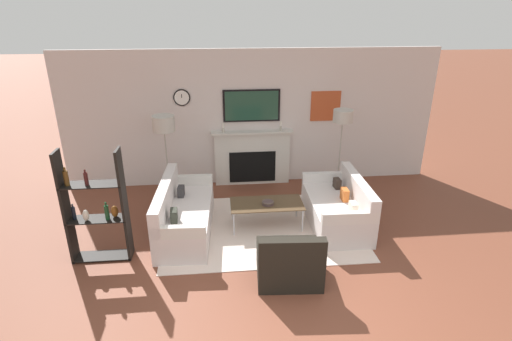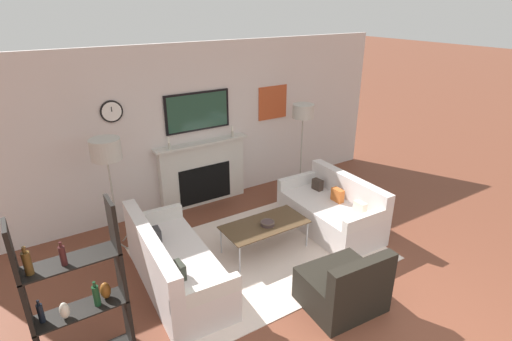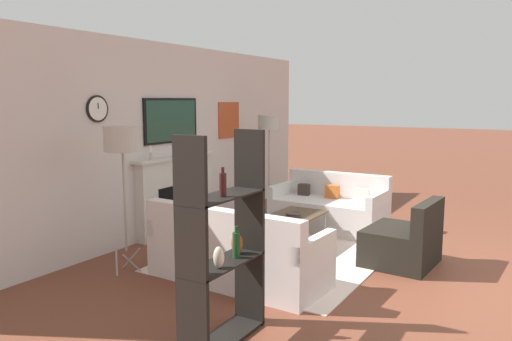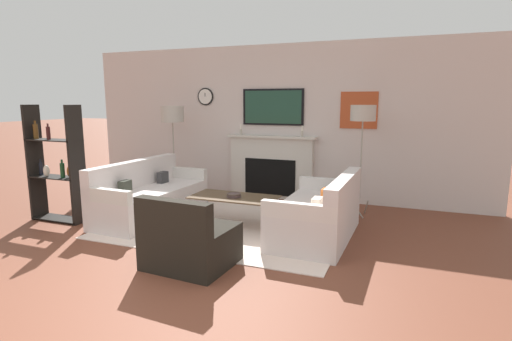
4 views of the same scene
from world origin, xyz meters
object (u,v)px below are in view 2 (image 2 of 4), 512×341
object	(u,v)px
coffee_table	(265,226)
shelf_unit	(78,297)
armchair	(344,287)
floor_lamp_left	(106,151)
couch_left	(174,266)
couch_right	(332,211)
decorative_bowl	(267,223)
floor_lamp_right	(303,113)

from	to	relation	value
coffee_table	shelf_unit	distance (m)	2.62
armchair	floor_lamp_left	size ratio (longest dim) A/B	0.55
couch_left	couch_right	world-z (taller)	couch_left
couch_right	decorative_bowl	size ratio (longest dim) A/B	8.12
coffee_table	floor_lamp_left	size ratio (longest dim) A/B	0.73
shelf_unit	armchair	bearing A→B (deg)	-16.03
armchair	shelf_unit	size ratio (longest dim) A/B	0.54
coffee_table	decorative_bowl	size ratio (longest dim) A/B	5.91
coffee_table	floor_lamp_right	size ratio (longest dim) A/B	0.71
armchair	coffee_table	xyz separation A→B (m)	(-0.13, 1.43, 0.13)
floor_lamp_right	shelf_unit	distance (m)	4.51
coffee_table	floor_lamp_left	world-z (taller)	floor_lamp_left
couch_left	shelf_unit	bearing A→B (deg)	-151.22
floor_lamp_left	floor_lamp_right	world-z (taller)	floor_lamp_right
couch_right	coffee_table	distance (m)	1.21
floor_lamp_right	shelf_unit	size ratio (longest dim) A/B	1.00
couch_left	shelf_unit	world-z (taller)	shelf_unit
floor_lamp_left	couch_left	bearing A→B (deg)	-74.26
decorative_bowl	floor_lamp_right	distance (m)	2.23
couch_left	armchair	distance (m)	2.03
decorative_bowl	floor_lamp_right	bearing A→B (deg)	38.37
armchair	couch_right	bearing A→B (deg)	51.89
armchair	shelf_unit	world-z (taller)	shelf_unit
couch_left	shelf_unit	xyz separation A→B (m)	(-1.13, -0.62, 0.50)
coffee_table	shelf_unit	bearing A→B (deg)	-164.86
couch_left	coffee_table	bearing A→B (deg)	2.27
decorative_bowl	floor_lamp_left	xyz separation A→B (m)	(-1.73, 1.22, 1.02)
couch_left	couch_right	distance (m)	2.57
couch_right	floor_lamp_right	size ratio (longest dim) A/B	0.98
armchair	coffee_table	distance (m)	1.44
decorative_bowl	floor_lamp_left	bearing A→B (deg)	144.81
armchair	coffee_table	size ratio (longest dim) A/B	0.75
couch_right	armchair	world-z (taller)	couch_right
armchair	decorative_bowl	distance (m)	1.40
couch_left	couch_right	xyz separation A→B (m)	(2.57, -0.00, -0.00)
couch_left	shelf_unit	size ratio (longest dim) A/B	1.16
shelf_unit	coffee_table	bearing A→B (deg)	15.14
decorative_bowl	couch_left	bearing A→B (deg)	-179.52
decorative_bowl	coffee_table	bearing A→B (deg)	109.05
couch_left	decorative_bowl	distance (m)	1.39
armchair	decorative_bowl	xyz separation A→B (m)	(-0.11, 1.39, 0.19)
armchair	floor_lamp_left	bearing A→B (deg)	125.25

